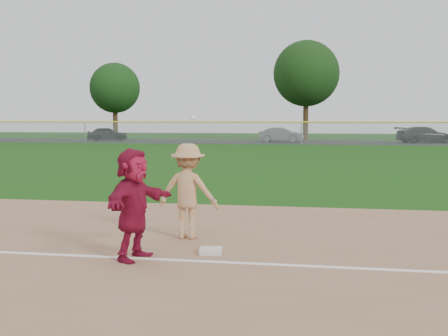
% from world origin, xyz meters
% --- Properties ---
extents(ground, '(160.00, 160.00, 0.00)m').
position_xyz_m(ground, '(0.00, 0.00, 0.00)').
color(ground, '#15440D').
rests_on(ground, ground).
extents(foul_line, '(60.00, 0.10, 0.01)m').
position_xyz_m(foul_line, '(0.00, -0.80, 0.03)').
color(foul_line, white).
rests_on(foul_line, infield_dirt).
extents(parking_asphalt, '(120.00, 10.00, 0.01)m').
position_xyz_m(parking_asphalt, '(0.00, 46.00, 0.01)').
color(parking_asphalt, black).
rests_on(parking_asphalt, ground).
extents(first_base, '(0.42, 0.42, 0.08)m').
position_xyz_m(first_base, '(0.09, -0.25, 0.06)').
color(first_base, silver).
rests_on(first_base, infield_dirt).
extents(base_runner, '(0.92, 1.73, 1.78)m').
position_xyz_m(base_runner, '(-1.05, -0.83, 0.91)').
color(base_runner, maroon).
rests_on(base_runner, infield_dirt).
extents(car_left, '(4.48, 3.16, 1.42)m').
position_xyz_m(car_left, '(-20.30, 46.22, 0.72)').
color(car_left, black).
rests_on(car_left, parking_asphalt).
extents(car_mid, '(4.41, 1.80, 1.42)m').
position_xyz_m(car_mid, '(-2.17, 45.81, 0.72)').
color(car_mid, slate).
rests_on(car_mid, parking_asphalt).
extents(car_right, '(5.68, 3.69, 1.53)m').
position_xyz_m(car_right, '(11.30, 46.19, 0.78)').
color(car_right, black).
rests_on(car_right, parking_asphalt).
extents(first_base_play, '(1.21, 0.81, 2.30)m').
position_xyz_m(first_base_play, '(-0.57, 0.87, 0.91)').
color(first_base_play, '#A3A3A6').
rests_on(first_base_play, infield_dirt).
extents(outfield_fence, '(110.00, 0.12, 110.00)m').
position_xyz_m(outfield_fence, '(0.00, 40.00, 1.96)').
color(outfield_fence, '#999EA0').
rests_on(outfield_fence, ground).
extents(tree_1, '(5.80, 5.80, 8.75)m').
position_xyz_m(tree_1, '(-22.00, 53.00, 5.83)').
color(tree_1, '#332412').
rests_on(tree_1, ground).
extents(tree_2, '(7.00, 7.00, 10.58)m').
position_xyz_m(tree_2, '(0.00, 51.50, 7.06)').
color(tree_2, '#352413').
rests_on(tree_2, ground).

